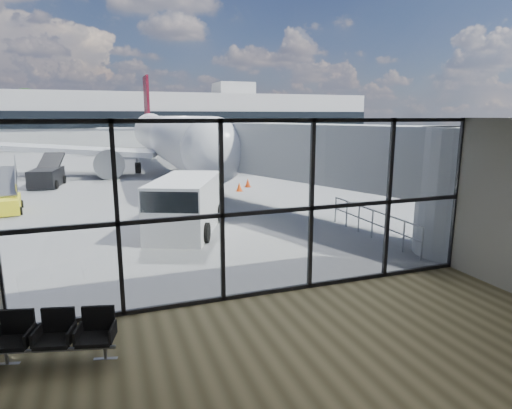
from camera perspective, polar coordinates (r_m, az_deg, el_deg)
ground at (r=50.07m, az=-15.48°, el=6.12°), size 220.00×220.00×0.00m
lounge_shell at (r=6.52m, az=17.36°, el=-5.77°), size 12.02×8.01×4.51m
glass_curtain_wall at (r=10.70m, az=1.63°, el=-0.70°), size 12.10×0.12×4.50m
jet_bridge at (r=19.01m, az=7.63°, el=6.24°), size 8.00×16.50×4.33m
apron_railing at (r=16.69m, az=15.24°, el=-1.95°), size 0.06×5.46×1.11m
far_terminal at (r=71.76m, az=-17.60°, el=10.95°), size 80.00×12.20×11.00m
tree_5 at (r=82.49m, az=-28.24°, el=11.32°), size 6.27×6.27×9.03m
seating_row at (r=9.24m, az=-25.04°, el=-15.21°), size 2.19×1.10×0.97m
airliner at (r=36.89m, az=-11.67°, el=8.70°), size 30.19×34.89×9.00m
service_van at (r=17.17m, az=-9.44°, el=-0.02°), size 3.93×5.35×2.13m
belt_loader at (r=31.24m, az=-26.09°, el=3.44°), size 2.16×4.57×2.03m
mobile_stairs at (r=23.76m, az=-30.62°, el=0.27°), size 1.84×3.08×2.06m
traffic_cone_a at (r=24.24m, az=-13.11°, el=1.29°), size 0.41×0.41×0.59m
traffic_cone_b at (r=26.29m, az=-2.25°, el=2.36°), size 0.39×0.39×0.56m
traffic_cone_c at (r=27.83m, az=-1.11°, el=2.90°), size 0.39×0.39×0.56m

